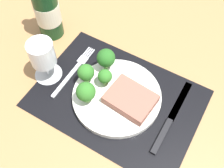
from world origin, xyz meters
The scene contains 12 objects.
ground_plane centered at (0.00, 0.00, -1.50)cm, with size 140.00×110.00×3.00cm, color #996D42.
placemat centered at (0.00, 0.00, 0.15)cm, with size 42.70×30.13×0.30cm, color black.
plate centered at (0.00, 0.00, 1.10)cm, with size 23.01×23.01×1.60cm, color silver.
steak centered at (3.92, 0.18, 3.12)cm, with size 11.68×8.96×2.44cm, color #8C5647.
broccoli_front_edge centered at (-4.42, 1.50, 4.99)cm, with size 3.76×3.76×5.11cm.
broccoli_near_steak centered at (-5.80, -5.14, 5.68)cm, with size 4.89×4.89×6.38cm.
broccoli_back_left centered at (-9.19, 0.15, 5.12)cm, with size 4.42×4.42×5.57cm.
broccoli_center centered at (-6.89, 6.18, 5.86)cm, with size 4.94×4.94×6.51cm.
fork centered at (-14.56, 1.42, 0.55)cm, with size 2.40×19.20×0.50cm.
knife centered at (14.66, 0.53, 0.60)cm, with size 1.80×23.00×0.80cm.
wine_bottle centered at (-28.82, 10.41, 9.55)cm, with size 7.23×7.23×28.18cm.
wine_glass centered at (-20.21, -2.84, 8.11)cm, with size 7.54×7.54×12.40cm.
Camera 1 is at (17.30, -31.97, 62.66)cm, focal length 44.18 mm.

